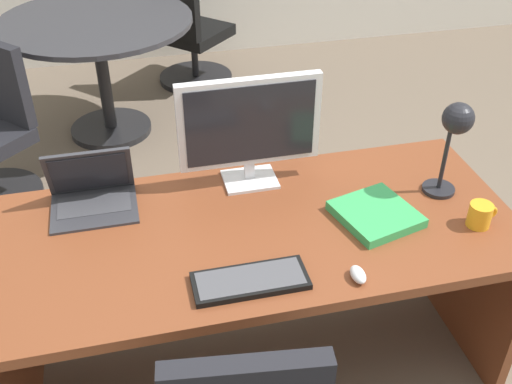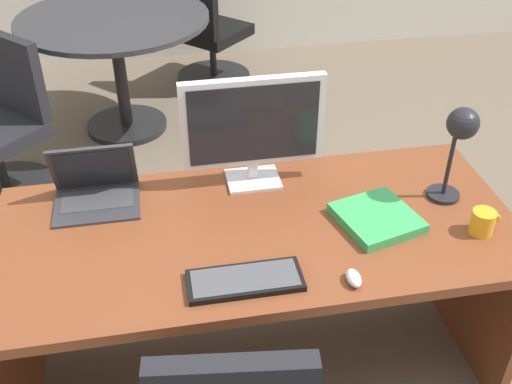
{
  "view_description": "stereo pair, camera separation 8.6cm",
  "coord_description": "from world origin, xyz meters",
  "px_view_note": "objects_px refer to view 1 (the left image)",
  "views": [
    {
      "loc": [
        -0.39,
        -1.6,
        2.05
      ],
      "look_at": [
        0.0,
        0.04,
        0.85
      ],
      "focal_mm": 43.02,
      "sensor_mm": 36.0,
      "label": 1
    },
    {
      "loc": [
        -0.31,
        -1.62,
        2.05
      ],
      "look_at": [
        0.0,
        0.04,
        0.85
      ],
      "focal_mm": 43.02,
      "sensor_mm": 36.0,
      "label": 2
    }
  ],
  "objects_px": {
    "keyboard": "(250,281)",
    "book": "(376,214)",
    "laptop": "(92,188)",
    "meeting_chair_near": "(189,42)",
    "desk_lamp": "(455,130)",
    "coffee_mug": "(480,215)",
    "monitor": "(250,126)",
    "meeting_table": "(99,48)",
    "desk": "(255,261)",
    "mouse": "(358,275)"
  },
  "relations": [
    {
      "from": "monitor",
      "to": "mouse",
      "type": "bearing_deg",
      "value": -71.27
    },
    {
      "from": "coffee_mug",
      "to": "monitor",
      "type": "bearing_deg",
      "value": 147.79
    },
    {
      "from": "desk",
      "to": "meeting_chair_near",
      "type": "height_order",
      "value": "meeting_chair_near"
    },
    {
      "from": "keyboard",
      "to": "mouse",
      "type": "bearing_deg",
      "value": -9.95
    },
    {
      "from": "coffee_mug",
      "to": "meeting_chair_near",
      "type": "relative_size",
      "value": 0.13
    },
    {
      "from": "desk",
      "to": "meeting_table",
      "type": "height_order",
      "value": "meeting_table"
    },
    {
      "from": "laptop",
      "to": "keyboard",
      "type": "bearing_deg",
      "value": -49.66
    },
    {
      "from": "desk_lamp",
      "to": "book",
      "type": "bearing_deg",
      "value": -164.98
    },
    {
      "from": "monitor",
      "to": "keyboard",
      "type": "relative_size",
      "value": 1.47
    },
    {
      "from": "desk",
      "to": "book",
      "type": "relative_size",
      "value": 5.76
    },
    {
      "from": "monitor",
      "to": "book",
      "type": "distance_m",
      "value": 0.55
    },
    {
      "from": "book",
      "to": "coffee_mug",
      "type": "bearing_deg",
      "value": -19.58
    },
    {
      "from": "monitor",
      "to": "meeting_table",
      "type": "distance_m",
      "value": 1.96
    },
    {
      "from": "monitor",
      "to": "laptop",
      "type": "relative_size",
      "value": 1.73
    },
    {
      "from": "desk",
      "to": "keyboard",
      "type": "relative_size",
      "value": 5.07
    },
    {
      "from": "book",
      "to": "meeting_table",
      "type": "bearing_deg",
      "value": 112.75
    },
    {
      "from": "desk",
      "to": "mouse",
      "type": "xyz_separation_m",
      "value": [
        0.24,
        -0.37,
        0.22
      ]
    },
    {
      "from": "meeting_chair_near",
      "to": "monitor",
      "type": "bearing_deg",
      "value": -92.3
    },
    {
      "from": "keyboard",
      "to": "meeting_table",
      "type": "distance_m",
      "value": 2.43
    },
    {
      "from": "keyboard",
      "to": "meeting_chair_near",
      "type": "bearing_deg",
      "value": 85.78
    },
    {
      "from": "desk",
      "to": "keyboard",
      "type": "bearing_deg",
      "value": -106.13
    },
    {
      "from": "coffee_mug",
      "to": "meeting_chair_near",
      "type": "bearing_deg",
      "value": 101.74
    },
    {
      "from": "book",
      "to": "coffee_mug",
      "type": "height_order",
      "value": "coffee_mug"
    },
    {
      "from": "laptop",
      "to": "meeting_chair_near",
      "type": "xyz_separation_m",
      "value": [
        0.68,
        2.48,
        -0.47
      ]
    },
    {
      "from": "desk",
      "to": "meeting_table",
      "type": "relative_size",
      "value": 1.53
    },
    {
      "from": "keyboard",
      "to": "book",
      "type": "distance_m",
      "value": 0.55
    },
    {
      "from": "monitor",
      "to": "meeting_chair_near",
      "type": "distance_m",
      "value": 2.56
    },
    {
      "from": "monitor",
      "to": "desk_lamp",
      "type": "xyz_separation_m",
      "value": [
        0.67,
        -0.25,
        0.03
      ]
    },
    {
      "from": "meeting_table",
      "to": "meeting_chair_near",
      "type": "distance_m",
      "value": 0.93
    },
    {
      "from": "desk",
      "to": "mouse",
      "type": "height_order",
      "value": "mouse"
    },
    {
      "from": "laptop",
      "to": "meeting_chair_near",
      "type": "bearing_deg",
      "value": 74.67
    },
    {
      "from": "desk_lamp",
      "to": "meeting_chair_near",
      "type": "relative_size",
      "value": 0.46
    },
    {
      "from": "meeting_table",
      "to": "meeting_chair_near",
      "type": "height_order",
      "value": "meeting_chair_near"
    },
    {
      "from": "coffee_mug",
      "to": "meeting_chair_near",
      "type": "height_order",
      "value": "meeting_chair_near"
    },
    {
      "from": "mouse",
      "to": "coffee_mug",
      "type": "distance_m",
      "value": 0.53
    },
    {
      "from": "meeting_chair_near",
      "to": "coffee_mug",
      "type": "bearing_deg",
      "value": -78.26
    },
    {
      "from": "book",
      "to": "coffee_mug",
      "type": "distance_m",
      "value": 0.35
    },
    {
      "from": "monitor",
      "to": "meeting_table",
      "type": "xyz_separation_m",
      "value": [
        -0.54,
        1.85,
        -0.39
      ]
    },
    {
      "from": "book",
      "to": "keyboard",
      "type": "bearing_deg",
      "value": -156.52
    },
    {
      "from": "desk_lamp",
      "to": "keyboard",
      "type": "bearing_deg",
      "value": -159.54
    },
    {
      "from": "meeting_table",
      "to": "monitor",
      "type": "bearing_deg",
      "value": -73.82
    },
    {
      "from": "monitor",
      "to": "laptop",
      "type": "distance_m",
      "value": 0.61
    },
    {
      "from": "desk",
      "to": "desk_lamp",
      "type": "bearing_deg",
      "value": -1.29
    },
    {
      "from": "meeting_chair_near",
      "to": "meeting_table",
      "type": "bearing_deg",
      "value": -135.36
    },
    {
      "from": "desk",
      "to": "meeting_table",
      "type": "distance_m",
      "value": 2.14
    },
    {
      "from": "laptop",
      "to": "desk",
      "type": "bearing_deg",
      "value": -22.51
    },
    {
      "from": "coffee_mug",
      "to": "meeting_table",
      "type": "bearing_deg",
      "value": 118.45
    },
    {
      "from": "mouse",
      "to": "meeting_chair_near",
      "type": "relative_size",
      "value": 0.1
    },
    {
      "from": "desk",
      "to": "mouse",
      "type": "bearing_deg",
      "value": -57.2
    },
    {
      "from": "meeting_table",
      "to": "desk",
      "type": "bearing_deg",
      "value": -76.42
    }
  ]
}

